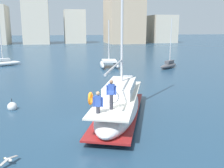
{
  "coord_description": "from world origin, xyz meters",
  "views": [
    {
      "loc": [
        -2.4,
        -13.7,
        5.66
      ],
      "look_at": [
        1.53,
        3.65,
        1.8
      ],
      "focal_mm": 41.55,
      "sensor_mm": 36.0,
      "label": 1
    }
  ],
  "objects_px": {
    "moored_sloop_far": "(109,63)",
    "seagull": "(8,160)",
    "moored_sloop_near": "(169,65)",
    "mooring_buoy": "(12,107)",
    "main_sailboat": "(119,104)",
    "moored_cutter_left": "(5,62)"
  },
  "relations": [
    {
      "from": "moored_sloop_far",
      "to": "seagull",
      "type": "xyz_separation_m",
      "value": [
        -9.95,
        -26.08,
        -0.37
      ]
    },
    {
      "from": "seagull",
      "to": "moored_sloop_near",
      "type": "bearing_deg",
      "value": 52.27
    },
    {
      "from": "moored_sloop_far",
      "to": "mooring_buoy",
      "type": "distance_m",
      "value": 21.13
    },
    {
      "from": "moored_sloop_far",
      "to": "moored_sloop_near",
      "type": "bearing_deg",
      "value": -18.08
    },
    {
      "from": "moored_sloop_far",
      "to": "seagull",
      "type": "height_order",
      "value": "moored_sloop_far"
    },
    {
      "from": "main_sailboat",
      "to": "moored_cutter_left",
      "type": "height_order",
      "value": "main_sailboat"
    },
    {
      "from": "seagull",
      "to": "mooring_buoy",
      "type": "relative_size",
      "value": 0.9
    },
    {
      "from": "moored_sloop_near",
      "to": "moored_cutter_left",
      "type": "height_order",
      "value": "moored_cutter_left"
    },
    {
      "from": "moored_cutter_left",
      "to": "mooring_buoy",
      "type": "distance_m",
      "value": 23.49
    },
    {
      "from": "main_sailboat",
      "to": "moored_sloop_far",
      "type": "xyz_separation_m",
      "value": [
        3.94,
        21.36,
        -0.31
      ]
    },
    {
      "from": "main_sailboat",
      "to": "moored_sloop_near",
      "type": "bearing_deg",
      "value": 57.08
    },
    {
      "from": "moored_cutter_left",
      "to": "seagull",
      "type": "relative_size",
      "value": 9.07
    },
    {
      "from": "moored_cutter_left",
      "to": "seagull",
      "type": "distance_m",
      "value": 31.53
    },
    {
      "from": "main_sailboat",
      "to": "moored_sloop_near",
      "type": "relative_size",
      "value": 1.94
    },
    {
      "from": "moored_sloop_near",
      "to": "moored_sloop_far",
      "type": "bearing_deg",
      "value": 161.92
    },
    {
      "from": "moored_sloop_far",
      "to": "moored_cutter_left",
      "type": "relative_size",
      "value": 0.89
    },
    {
      "from": "mooring_buoy",
      "to": "seagull",
      "type": "bearing_deg",
      "value": -83.14
    },
    {
      "from": "moored_cutter_left",
      "to": "moored_sloop_near",
      "type": "bearing_deg",
      "value": -18.26
    },
    {
      "from": "main_sailboat",
      "to": "seagull",
      "type": "xyz_separation_m",
      "value": [
        -6.01,
        -4.72,
        -0.68
      ]
    },
    {
      "from": "main_sailboat",
      "to": "seagull",
      "type": "bearing_deg",
      "value": -141.84
    },
    {
      "from": "moored_cutter_left",
      "to": "seagull",
      "type": "xyz_separation_m",
      "value": [
        5.17,
        -31.1,
        -0.3
      ]
    },
    {
      "from": "moored_cutter_left",
      "to": "moored_sloop_far",
      "type": "bearing_deg",
      "value": -18.36
    }
  ]
}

